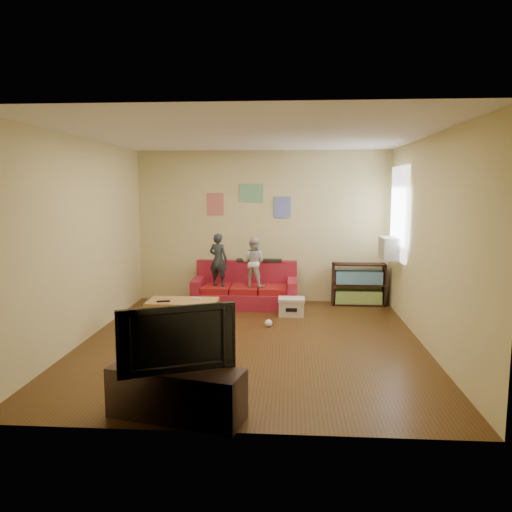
# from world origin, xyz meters

# --- Properties ---
(room_shell) EXTENTS (4.52, 5.02, 2.72)m
(room_shell) POSITION_xyz_m (0.00, 0.00, 1.35)
(room_shell) COLOR #503013
(room_shell) RESTS_ON ground
(sofa) EXTENTS (1.78, 0.82, 0.78)m
(sofa) POSITION_xyz_m (-0.27, 2.06, 0.26)
(sofa) COLOR #A31C30
(sofa) RESTS_ON ground
(child_a) EXTENTS (0.38, 0.32, 0.91)m
(child_a) POSITION_xyz_m (-0.72, 1.90, 0.83)
(child_a) COLOR #252A2E
(child_a) RESTS_ON sofa
(child_b) EXTENTS (0.48, 0.42, 0.84)m
(child_b) POSITION_xyz_m (-0.12, 1.90, 0.80)
(child_b) COLOR beige
(child_b) RESTS_ON sofa
(coffee_table) EXTENTS (0.99, 0.54, 0.44)m
(coffee_table) POSITION_xyz_m (-1.03, 0.47, 0.38)
(coffee_table) COLOR #B28043
(coffee_table) RESTS_ON ground
(remote) EXTENTS (0.19, 0.10, 0.02)m
(remote) POSITION_xyz_m (-1.28, 0.35, 0.45)
(remote) COLOR black
(remote) RESTS_ON coffee_table
(game_controller) EXTENTS (0.14, 0.09, 0.03)m
(game_controller) POSITION_xyz_m (-0.83, 0.52, 0.46)
(game_controller) COLOR silver
(game_controller) RESTS_ON coffee_table
(bookshelf) EXTENTS (0.92, 0.28, 0.73)m
(bookshelf) POSITION_xyz_m (1.70, 2.27, 0.33)
(bookshelf) COLOR black
(bookshelf) RESTS_ON ground
(window) EXTENTS (0.04, 1.08, 1.48)m
(window) POSITION_xyz_m (2.22, 1.65, 1.64)
(window) COLOR white
(window) RESTS_ON room_shell
(ac_unit) EXTENTS (0.28, 0.55, 0.35)m
(ac_unit) POSITION_xyz_m (2.10, 1.65, 1.08)
(ac_unit) COLOR #B7B2A3
(ac_unit) RESTS_ON window
(artwork_left) EXTENTS (0.30, 0.01, 0.40)m
(artwork_left) POSITION_xyz_m (-0.85, 2.48, 1.75)
(artwork_left) COLOR #D87266
(artwork_left) RESTS_ON room_shell
(artwork_center) EXTENTS (0.42, 0.01, 0.32)m
(artwork_center) POSITION_xyz_m (-0.20, 2.48, 1.95)
(artwork_center) COLOR #72B27F
(artwork_center) RESTS_ON room_shell
(artwork_right) EXTENTS (0.30, 0.01, 0.38)m
(artwork_right) POSITION_xyz_m (0.35, 2.48, 1.70)
(artwork_right) COLOR #727FCC
(artwork_right) RESTS_ON room_shell
(file_box) EXTENTS (0.42, 0.32, 0.29)m
(file_box) POSITION_xyz_m (0.53, 1.42, 0.15)
(file_box) COLOR beige
(file_box) RESTS_ON ground
(tv_stand) EXTENTS (1.28, 0.68, 0.46)m
(tv_stand) POSITION_xyz_m (-0.50, -2.25, 0.23)
(tv_stand) COLOR #34231D
(tv_stand) RESTS_ON ground
(television) EXTENTS (1.00, 0.53, 0.59)m
(television) POSITION_xyz_m (-0.50, -2.25, 0.75)
(television) COLOR black
(television) RESTS_ON tv_stand
(tissue) EXTENTS (0.13, 0.13, 0.11)m
(tissue) POSITION_xyz_m (0.19, 0.74, 0.05)
(tissue) COLOR white
(tissue) RESTS_ON ground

